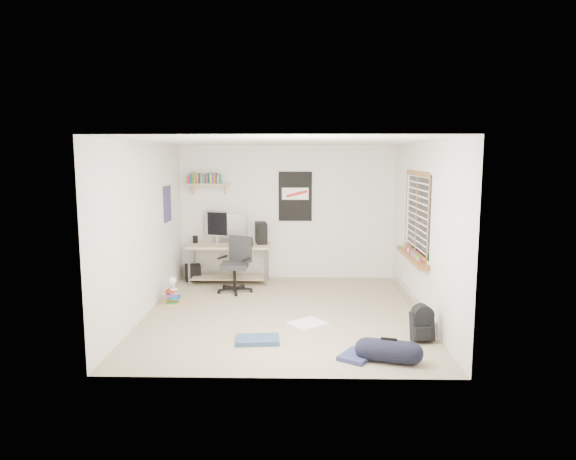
{
  "coord_description": "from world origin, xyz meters",
  "views": [
    {
      "loc": [
        0.21,
        -7.31,
        2.28
      ],
      "look_at": [
        0.05,
        0.34,
        1.19
      ],
      "focal_mm": 32.0,
      "sensor_mm": 36.0,
      "label": 1
    }
  ],
  "objects_px": {
    "office_chair": "(234,263)",
    "backpack": "(422,326)",
    "desk": "(229,263)",
    "duffel_bag": "(389,350)",
    "book_stack": "(173,294)"
  },
  "relations": [
    {
      "from": "office_chair",
      "to": "backpack",
      "type": "height_order",
      "value": "office_chair"
    },
    {
      "from": "backpack",
      "to": "duffel_bag",
      "type": "xyz_separation_m",
      "value": [
        -0.52,
        -0.66,
        -0.06
      ]
    },
    {
      "from": "desk",
      "to": "duffel_bag",
      "type": "height_order",
      "value": "desk"
    },
    {
      "from": "desk",
      "to": "office_chair",
      "type": "height_order",
      "value": "office_chair"
    },
    {
      "from": "desk",
      "to": "backpack",
      "type": "height_order",
      "value": "desk"
    },
    {
      "from": "desk",
      "to": "backpack",
      "type": "relative_size",
      "value": 4.16
    },
    {
      "from": "desk",
      "to": "book_stack",
      "type": "distance_m",
      "value": 1.56
    },
    {
      "from": "office_chair",
      "to": "book_stack",
      "type": "height_order",
      "value": "office_chair"
    },
    {
      "from": "backpack",
      "to": "book_stack",
      "type": "height_order",
      "value": "backpack"
    },
    {
      "from": "duffel_bag",
      "to": "office_chair",
      "type": "bearing_deg",
      "value": 140.39
    },
    {
      "from": "desk",
      "to": "book_stack",
      "type": "height_order",
      "value": "desk"
    },
    {
      "from": "desk",
      "to": "duffel_bag",
      "type": "distance_m",
      "value": 4.3
    },
    {
      "from": "duffel_bag",
      "to": "book_stack",
      "type": "height_order",
      "value": "duffel_bag"
    },
    {
      "from": "backpack",
      "to": "desk",
      "type": "bearing_deg",
      "value": 125.92
    },
    {
      "from": "office_chair",
      "to": "duffel_bag",
      "type": "relative_size",
      "value": 1.85
    }
  ]
}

